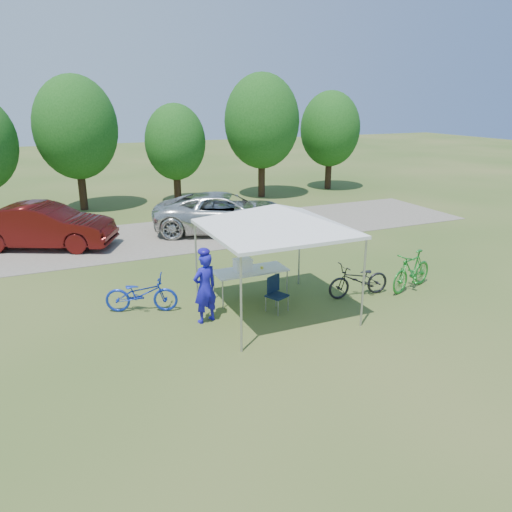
{
  "coord_description": "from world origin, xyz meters",
  "views": [
    {
      "loc": [
        -5.04,
        -10.15,
        5.08
      ],
      "look_at": [
        0.4,
        2.0,
        0.83
      ],
      "focal_mm": 35.0,
      "sensor_mm": 36.0,
      "label": 1
    }
  ],
  "objects_px": {
    "bike_blue": "(141,294)",
    "bike_dark": "(359,280)",
    "cooler": "(243,265)",
    "bike_green": "(412,271)",
    "cyclist": "(205,288)",
    "sedan": "(44,226)",
    "folding_chair": "(275,291)",
    "folding_table": "(250,271)",
    "minivan": "(226,213)"
  },
  "relations": [
    {
      "from": "folding_table",
      "to": "bike_green",
      "type": "bearing_deg",
      "value": -15.82
    },
    {
      "from": "bike_blue",
      "to": "sedan",
      "type": "distance_m",
      "value": 7.09
    },
    {
      "from": "folding_table",
      "to": "sedan",
      "type": "xyz_separation_m",
      "value": [
        -4.73,
        7.13,
        0.06
      ]
    },
    {
      "from": "folding_chair",
      "to": "sedan",
      "type": "bearing_deg",
      "value": 97.11
    },
    {
      "from": "folding_chair",
      "to": "bike_green",
      "type": "bearing_deg",
      "value": -28.25
    },
    {
      "from": "folding_table",
      "to": "bike_blue",
      "type": "relative_size",
      "value": 1.08
    },
    {
      "from": "folding_table",
      "to": "minivan",
      "type": "xyz_separation_m",
      "value": [
        1.79,
        6.55,
        0.04
      ]
    },
    {
      "from": "folding_chair",
      "to": "bike_dark",
      "type": "bearing_deg",
      "value": -27.08
    },
    {
      "from": "cooler",
      "to": "bike_green",
      "type": "distance_m",
      "value": 4.7
    },
    {
      "from": "folding_table",
      "to": "bike_dark",
      "type": "xyz_separation_m",
      "value": [
        2.67,
        -1.06,
        -0.28
      ]
    },
    {
      "from": "bike_blue",
      "to": "bike_dark",
      "type": "bearing_deg",
      "value": -82.76
    },
    {
      "from": "folding_table",
      "to": "minivan",
      "type": "bearing_deg",
      "value": 74.71
    },
    {
      "from": "bike_green",
      "to": "folding_chair",
      "type": "bearing_deg",
      "value": -111.88
    },
    {
      "from": "bike_green",
      "to": "minivan",
      "type": "xyz_separation_m",
      "value": [
        -2.51,
        7.77,
        0.25
      ]
    },
    {
      "from": "cyclist",
      "to": "bike_blue",
      "type": "distance_m",
      "value": 1.78
    },
    {
      "from": "minivan",
      "to": "folding_table",
      "type": "bearing_deg",
      "value": -171.95
    },
    {
      "from": "cooler",
      "to": "folding_chair",
      "type": "bearing_deg",
      "value": -63.88
    },
    {
      "from": "cooler",
      "to": "minivan",
      "type": "height_order",
      "value": "minivan"
    },
    {
      "from": "bike_green",
      "to": "bike_dark",
      "type": "bearing_deg",
      "value": -113.61
    },
    {
      "from": "folding_table",
      "to": "cyclist",
      "type": "distance_m",
      "value": 1.79
    },
    {
      "from": "bike_blue",
      "to": "bike_green",
      "type": "bearing_deg",
      "value": -80.81
    },
    {
      "from": "sedan",
      "to": "folding_table",
      "type": "bearing_deg",
      "value": -120.81
    },
    {
      "from": "folding_table",
      "to": "folding_chair",
      "type": "xyz_separation_m",
      "value": [
        0.25,
        -0.96,
        -0.23
      ]
    },
    {
      "from": "folding_chair",
      "to": "cooler",
      "type": "relative_size",
      "value": 1.9
    },
    {
      "from": "cooler",
      "to": "sedan",
      "type": "relative_size",
      "value": 0.1
    },
    {
      "from": "bike_blue",
      "to": "bike_dark",
      "type": "xyz_separation_m",
      "value": [
        5.47,
        -1.38,
        -0.0
      ]
    },
    {
      "from": "bike_blue",
      "to": "bike_green",
      "type": "relative_size",
      "value": 0.99
    },
    {
      "from": "cyclist",
      "to": "bike_green",
      "type": "xyz_separation_m",
      "value": [
        5.85,
        -0.32,
        -0.31
      ]
    },
    {
      "from": "folding_chair",
      "to": "bike_green",
      "type": "relative_size",
      "value": 0.49
    },
    {
      "from": "folding_chair",
      "to": "cyclist",
      "type": "relative_size",
      "value": 0.51
    },
    {
      "from": "cooler",
      "to": "bike_green",
      "type": "relative_size",
      "value": 0.26
    },
    {
      "from": "cooler",
      "to": "sedan",
      "type": "xyz_separation_m",
      "value": [
        -4.51,
        7.13,
        -0.15
      ]
    },
    {
      "from": "folding_chair",
      "to": "cyclist",
      "type": "distance_m",
      "value": 1.83
    },
    {
      "from": "cyclist",
      "to": "sedan",
      "type": "relative_size",
      "value": 0.36
    },
    {
      "from": "cyclist",
      "to": "bike_dark",
      "type": "bearing_deg",
      "value": 160.91
    },
    {
      "from": "bike_blue",
      "to": "bike_dark",
      "type": "distance_m",
      "value": 5.64
    },
    {
      "from": "cyclist",
      "to": "bike_blue",
      "type": "relative_size",
      "value": 0.96
    },
    {
      "from": "minivan",
      "to": "sedan",
      "type": "bearing_deg",
      "value": 108.32
    },
    {
      "from": "bike_blue",
      "to": "sedan",
      "type": "relative_size",
      "value": 0.37
    },
    {
      "from": "folding_chair",
      "to": "bike_blue",
      "type": "bearing_deg",
      "value": 132.85
    },
    {
      "from": "folding_table",
      "to": "bike_dark",
      "type": "distance_m",
      "value": 2.89
    },
    {
      "from": "bike_dark",
      "to": "sedan",
      "type": "xyz_separation_m",
      "value": [
        -7.4,
        8.19,
        0.34
      ]
    },
    {
      "from": "cyclist",
      "to": "sedan",
      "type": "distance_m",
      "value": 8.63
    },
    {
      "from": "minivan",
      "to": "bike_green",
      "type": "bearing_deg",
      "value": -138.76
    },
    {
      "from": "cyclist",
      "to": "bike_blue",
      "type": "height_order",
      "value": "cyclist"
    },
    {
      "from": "bike_green",
      "to": "minivan",
      "type": "distance_m",
      "value": 8.17
    },
    {
      "from": "folding_chair",
      "to": "bike_blue",
      "type": "xyz_separation_m",
      "value": [
        -3.05,
        1.27,
        -0.05
      ]
    },
    {
      "from": "bike_blue",
      "to": "cooler",
      "type": "bearing_deg",
      "value": -75.54
    },
    {
      "from": "folding_table",
      "to": "cyclist",
      "type": "xyz_separation_m",
      "value": [
        -1.54,
        -0.9,
        0.11
      ]
    },
    {
      "from": "bike_blue",
      "to": "folding_chair",
      "type": "bearing_deg",
      "value": -91.24
    }
  ]
}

